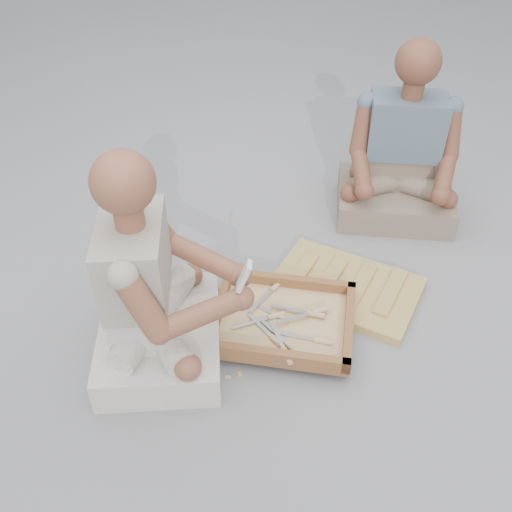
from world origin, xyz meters
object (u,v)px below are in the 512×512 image
(tool_tray, at_px, (283,320))
(craftsman, at_px, (153,295))
(carved_panel, at_px, (345,288))
(companion, at_px, (401,161))

(tool_tray, xyz_separation_m, craftsman, (-0.42, -0.22, 0.23))
(carved_panel, relative_size, craftsman, 0.69)
(tool_tray, height_order, craftsman, craftsman)
(carved_panel, xyz_separation_m, craftsman, (-0.62, -0.52, 0.28))
(craftsman, bearing_deg, carved_panel, 109.92)
(carved_panel, height_order, companion, companion)
(carved_panel, distance_m, tool_tray, 0.36)
(tool_tray, bearing_deg, carved_panel, 56.31)
(craftsman, bearing_deg, companion, 127.41)
(carved_panel, relative_size, companion, 0.70)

